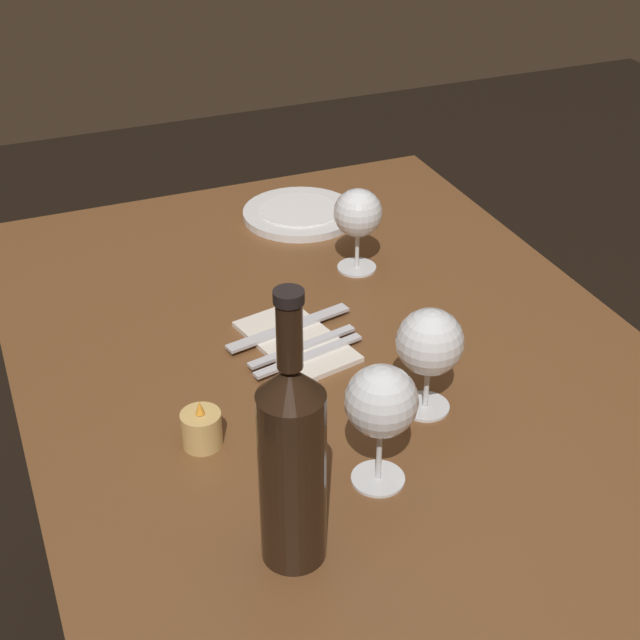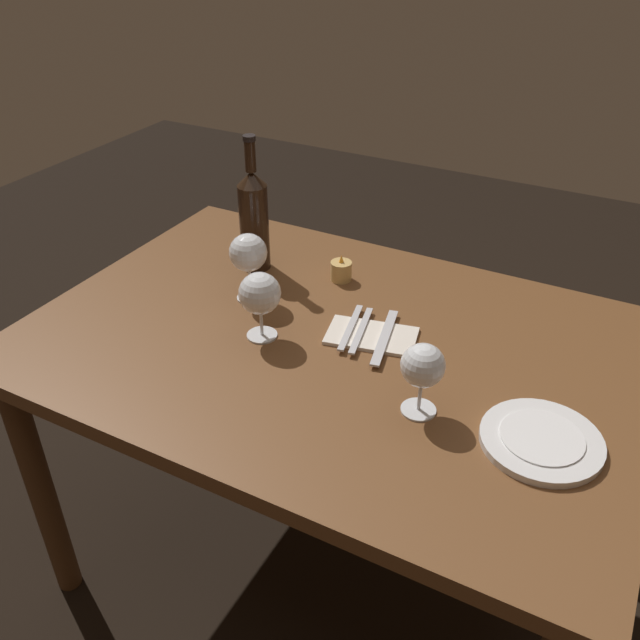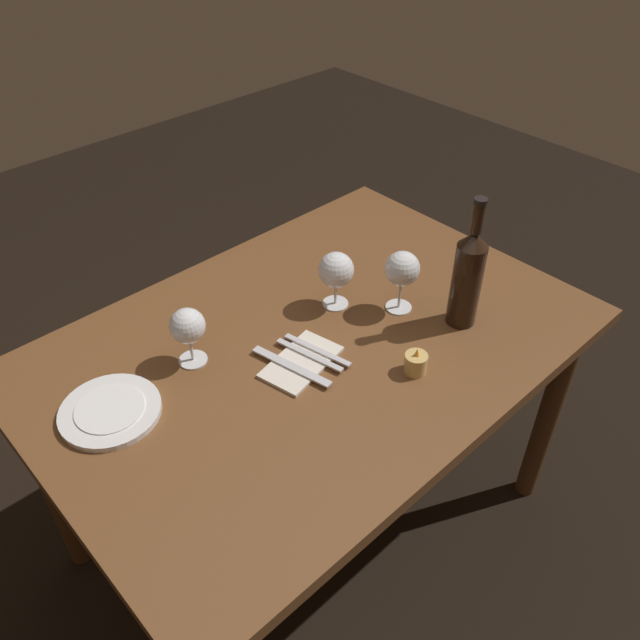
# 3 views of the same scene
# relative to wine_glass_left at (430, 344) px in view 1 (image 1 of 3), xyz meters

# --- Properties ---
(dining_table) EXTENTS (1.30, 0.90, 0.74)m
(dining_table) POSITION_rel_wine_glass_left_xyz_m (0.14, 0.06, -0.19)
(dining_table) COLOR brown
(dining_table) RESTS_ON ground
(wine_glass_left) EXTENTS (0.09, 0.09, 0.15)m
(wine_glass_left) POSITION_rel_wine_glass_left_xyz_m (0.00, 0.00, 0.00)
(wine_glass_left) COLOR white
(wine_glass_left) RESTS_ON dining_table
(wine_glass_right) EXTENTS (0.09, 0.09, 0.16)m
(wine_glass_right) POSITION_rel_wine_glass_left_xyz_m (-0.11, 0.12, 0.01)
(wine_glass_right) COLOR white
(wine_glass_right) RESTS_ON dining_table
(wine_glass_centre) EXTENTS (0.08, 0.08, 0.14)m
(wine_glass_centre) POSITION_rel_wine_glass_left_xyz_m (0.38, -0.07, -0.00)
(wine_glass_centre) COLOR white
(wine_glass_centre) RESTS_ON dining_table
(wine_bottle) EXTENTS (0.07, 0.07, 0.34)m
(wine_bottle) POSITION_rel_wine_glass_left_xyz_m (-0.18, 0.26, 0.03)
(wine_bottle) COLOR black
(wine_bottle) RESTS_ON dining_table
(votive_candle) EXTENTS (0.05, 0.05, 0.07)m
(votive_candle) POSITION_rel_wine_glass_left_xyz_m (0.04, 0.30, -0.08)
(votive_candle) COLOR #DBB266
(votive_candle) RESTS_ON dining_table
(dinner_plate) EXTENTS (0.21, 0.21, 0.02)m
(dinner_plate) POSITION_rel_wine_glass_left_xyz_m (0.60, -0.05, -0.10)
(dinner_plate) COLOR white
(dinner_plate) RESTS_ON dining_table
(folded_napkin) EXTENTS (0.21, 0.15, 0.01)m
(folded_napkin) POSITION_rel_wine_glass_left_xyz_m (0.21, 0.10, -0.10)
(folded_napkin) COLOR silver
(folded_napkin) RESTS_ON dining_table
(fork_inner) EXTENTS (0.05, 0.18, 0.00)m
(fork_inner) POSITION_rel_wine_glass_left_xyz_m (0.19, 0.10, -0.09)
(fork_inner) COLOR silver
(fork_inner) RESTS_ON folded_napkin
(fork_outer) EXTENTS (0.05, 0.18, 0.00)m
(fork_outer) POSITION_rel_wine_glass_left_xyz_m (0.16, 0.10, -0.09)
(fork_outer) COLOR silver
(fork_outer) RESTS_ON folded_napkin
(table_knife) EXTENTS (0.06, 0.21, 0.00)m
(table_knife) POSITION_rel_wine_glass_left_xyz_m (0.24, 0.10, -0.09)
(table_knife) COLOR silver
(table_knife) RESTS_ON folded_napkin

